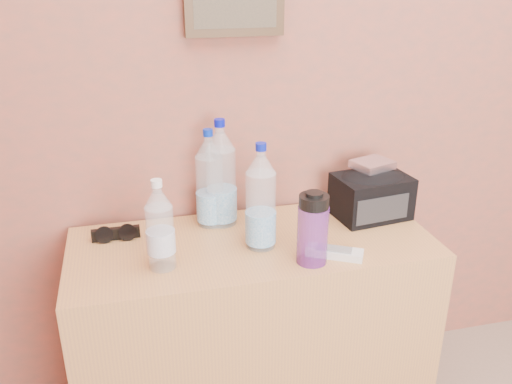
{
  "coord_description": "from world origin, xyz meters",
  "views": [
    {
      "loc": [
        -0.76,
        0.32,
        1.48
      ],
      "look_at": [
        -0.42,
        1.71,
        0.87
      ],
      "focal_mm": 38.0,
      "sensor_mm": 36.0,
      "label": 1
    }
  ],
  "objects_px": {
    "pet_large_d": "(261,202)",
    "toiletry_bag": "(371,194)",
    "ac_remote": "(334,253)",
    "pet_large_b": "(221,179)",
    "nalgene_bottle": "(313,228)",
    "pet_large_c": "(210,183)",
    "pet_small": "(160,230)",
    "sunglasses": "(116,234)",
    "dresser": "(253,334)",
    "foil_packet": "(372,164)"
  },
  "relations": [
    {
      "from": "pet_large_c",
      "to": "toiletry_bag",
      "type": "bearing_deg",
      "value": -7.4
    },
    {
      "from": "pet_large_b",
      "to": "pet_small",
      "type": "bearing_deg",
      "value": -132.09
    },
    {
      "from": "pet_large_b",
      "to": "toiletry_bag",
      "type": "xyz_separation_m",
      "value": [
        0.49,
        -0.07,
        -0.07
      ]
    },
    {
      "from": "dresser",
      "to": "toiletry_bag",
      "type": "xyz_separation_m",
      "value": [
        0.43,
        0.08,
        0.43
      ]
    },
    {
      "from": "pet_large_d",
      "to": "toiletry_bag",
      "type": "xyz_separation_m",
      "value": [
        0.41,
        0.12,
        -0.06
      ]
    },
    {
      "from": "toiletry_bag",
      "to": "foil_packet",
      "type": "relative_size",
      "value": 1.96
    },
    {
      "from": "dresser",
      "to": "sunglasses",
      "type": "xyz_separation_m",
      "value": [
        -0.41,
        0.12,
        0.37
      ]
    },
    {
      "from": "sunglasses",
      "to": "ac_remote",
      "type": "relative_size",
      "value": 0.89
    },
    {
      "from": "nalgene_bottle",
      "to": "ac_remote",
      "type": "xyz_separation_m",
      "value": [
        0.08,
        0.01,
        -0.09
      ]
    },
    {
      "from": "pet_large_c",
      "to": "nalgene_bottle",
      "type": "height_order",
      "value": "pet_large_c"
    },
    {
      "from": "nalgene_bottle",
      "to": "pet_large_c",
      "type": "bearing_deg",
      "value": 127.45
    },
    {
      "from": "pet_large_d",
      "to": "ac_remote",
      "type": "distance_m",
      "value": 0.26
    },
    {
      "from": "pet_small",
      "to": "ac_remote",
      "type": "bearing_deg",
      "value": -6.91
    },
    {
      "from": "dresser",
      "to": "ac_remote",
      "type": "distance_m",
      "value": 0.44
    },
    {
      "from": "pet_small",
      "to": "toiletry_bag",
      "type": "relative_size",
      "value": 1.11
    },
    {
      "from": "dresser",
      "to": "pet_large_c",
      "type": "relative_size",
      "value": 3.48
    },
    {
      "from": "pet_large_b",
      "to": "toiletry_bag",
      "type": "relative_size",
      "value": 1.48
    },
    {
      "from": "pet_large_d",
      "to": "pet_small",
      "type": "distance_m",
      "value": 0.3
    },
    {
      "from": "pet_large_c",
      "to": "sunglasses",
      "type": "bearing_deg",
      "value": -173.02
    },
    {
      "from": "pet_large_c",
      "to": "pet_large_d",
      "type": "relative_size",
      "value": 0.99
    },
    {
      "from": "nalgene_bottle",
      "to": "sunglasses",
      "type": "bearing_deg",
      "value": 153.16
    },
    {
      "from": "pet_large_c",
      "to": "nalgene_bottle",
      "type": "distance_m",
      "value": 0.39
    },
    {
      "from": "pet_large_b",
      "to": "pet_large_d",
      "type": "relative_size",
      "value": 1.08
    },
    {
      "from": "dresser",
      "to": "pet_small",
      "type": "bearing_deg",
      "value": -163.19
    },
    {
      "from": "pet_large_b",
      "to": "toiletry_bag",
      "type": "distance_m",
      "value": 0.5
    },
    {
      "from": "toiletry_bag",
      "to": "pet_large_c",
      "type": "bearing_deg",
      "value": 165.5
    },
    {
      "from": "pet_large_d",
      "to": "toiletry_bag",
      "type": "distance_m",
      "value": 0.43
    },
    {
      "from": "ac_remote",
      "to": "pet_large_d",
      "type": "bearing_deg",
      "value": 178.89
    },
    {
      "from": "pet_large_b",
      "to": "pet_small",
      "type": "distance_m",
      "value": 0.32
    },
    {
      "from": "pet_large_d",
      "to": "nalgene_bottle",
      "type": "bearing_deg",
      "value": -46.74
    },
    {
      "from": "pet_large_c",
      "to": "pet_small",
      "type": "xyz_separation_m",
      "value": [
        -0.18,
        -0.24,
        -0.03
      ]
    },
    {
      "from": "pet_large_b",
      "to": "sunglasses",
      "type": "xyz_separation_m",
      "value": [
        -0.34,
        -0.04,
        -0.14
      ]
    },
    {
      "from": "pet_large_d",
      "to": "ac_remote",
      "type": "bearing_deg",
      "value": -30.26
    },
    {
      "from": "pet_large_d",
      "to": "toiletry_bag",
      "type": "bearing_deg",
      "value": 15.86
    },
    {
      "from": "pet_large_c",
      "to": "toiletry_bag",
      "type": "xyz_separation_m",
      "value": [
        0.53,
        -0.07,
        -0.06
      ]
    },
    {
      "from": "pet_large_d",
      "to": "toiletry_bag",
      "type": "relative_size",
      "value": 1.37
    },
    {
      "from": "pet_large_b",
      "to": "foil_packet",
      "type": "relative_size",
      "value": 2.89
    },
    {
      "from": "nalgene_bottle",
      "to": "pet_large_d",
      "type": "bearing_deg",
      "value": 133.26
    },
    {
      "from": "foil_packet",
      "to": "toiletry_bag",
      "type": "bearing_deg",
      "value": -106.17
    },
    {
      "from": "dresser",
      "to": "pet_large_d",
      "type": "bearing_deg",
      "value": -63.21
    },
    {
      "from": "sunglasses",
      "to": "nalgene_bottle",
      "type": "bearing_deg",
      "value": -27.41
    },
    {
      "from": "pet_large_b",
      "to": "toiletry_bag",
      "type": "height_order",
      "value": "pet_large_b"
    },
    {
      "from": "nalgene_bottle",
      "to": "ac_remote",
      "type": "height_order",
      "value": "nalgene_bottle"
    },
    {
      "from": "dresser",
      "to": "pet_large_c",
      "type": "xyz_separation_m",
      "value": [
        -0.1,
        0.15,
        0.49
      ]
    },
    {
      "from": "ac_remote",
      "to": "toiletry_bag",
      "type": "relative_size",
      "value": 0.69
    },
    {
      "from": "dresser",
      "to": "pet_large_d",
      "type": "height_order",
      "value": "pet_large_d"
    },
    {
      "from": "dresser",
      "to": "pet_large_b",
      "type": "bearing_deg",
      "value": 113.94
    },
    {
      "from": "pet_large_b",
      "to": "foil_packet",
      "type": "bearing_deg",
      "value": -4.77
    },
    {
      "from": "pet_small",
      "to": "toiletry_bag",
      "type": "height_order",
      "value": "pet_small"
    },
    {
      "from": "pet_large_c",
      "to": "foil_packet",
      "type": "xyz_separation_m",
      "value": [
        0.54,
        -0.04,
        0.03
      ]
    }
  ]
}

